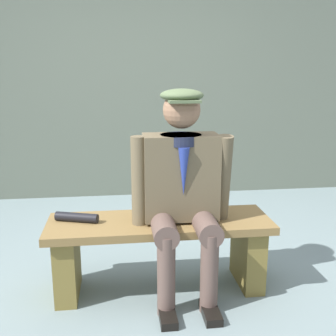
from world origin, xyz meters
The scene contains 5 objects.
ground_plane centered at (0.00, 0.00, 0.00)m, with size 30.00×30.00×0.00m, color slate.
bench centered at (0.00, 0.00, 0.32)m, with size 1.46×0.46×0.49m.
seated_man centered at (-0.14, 0.07, 0.75)m, with size 0.64×0.62×1.34m.
rolled_magazine centered at (0.54, -0.04, 0.52)m, with size 0.06×0.06×0.28m, color black.
stadium_wall centered at (0.00, -2.28, 1.11)m, with size 12.00×0.24×2.22m, color #5D6658.
Camera 1 is at (0.26, 2.51, 1.46)m, focal length 43.83 mm.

